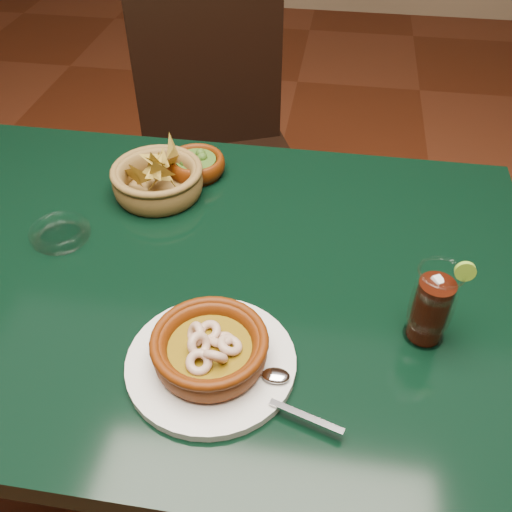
# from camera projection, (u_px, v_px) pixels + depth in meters

# --- Properties ---
(ground) EXTENTS (7.00, 7.00, 0.00)m
(ground) POSITION_uv_depth(u_px,v_px,m) (203.00, 480.00, 1.46)
(ground) COLOR #471C0C
(ground) RESTS_ON ground
(dining_table) EXTENTS (1.20, 0.80, 0.75)m
(dining_table) POSITION_uv_depth(u_px,v_px,m) (181.00, 306.00, 1.02)
(dining_table) COLOR black
(dining_table) RESTS_ON ground
(dining_chair) EXTENTS (0.58, 0.58, 0.95)m
(dining_chair) POSITION_uv_depth(u_px,v_px,m) (221.00, 155.00, 1.63)
(dining_chair) COLOR black
(dining_chair) RESTS_ON ground
(shrimp_plate) EXTENTS (0.31, 0.24, 0.07)m
(shrimp_plate) POSITION_uv_depth(u_px,v_px,m) (211.00, 352.00, 0.78)
(shrimp_plate) COLOR silver
(shrimp_plate) RESTS_ON dining_table
(chip_basket) EXTENTS (0.21, 0.21, 0.12)m
(chip_basket) POSITION_uv_depth(u_px,v_px,m) (158.00, 180.00, 1.09)
(chip_basket) COLOR olive
(chip_basket) RESTS_ON dining_table
(guacamole_ramekin) EXTENTS (0.13, 0.13, 0.05)m
(guacamole_ramekin) POSITION_uv_depth(u_px,v_px,m) (196.00, 164.00, 1.14)
(guacamole_ramekin) COLOR #4B1B04
(guacamole_ramekin) RESTS_ON dining_table
(cola_drink) EXTENTS (0.13, 0.13, 0.15)m
(cola_drink) POSITION_uv_depth(u_px,v_px,m) (432.00, 306.00, 0.80)
(cola_drink) COLOR white
(cola_drink) RESTS_ON dining_table
(glass_ashtray) EXTENTS (0.11, 0.11, 0.03)m
(glass_ashtray) POSITION_uv_depth(u_px,v_px,m) (60.00, 233.00, 1.00)
(glass_ashtray) COLOR white
(glass_ashtray) RESTS_ON dining_table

